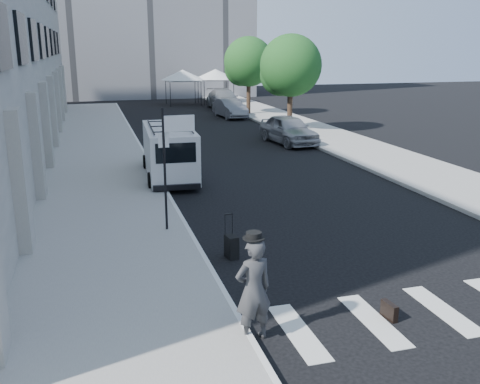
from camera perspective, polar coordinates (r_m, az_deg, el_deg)
ground at (r=13.42m, az=5.41°, el=-7.88°), size 120.00×120.00×0.00m
sidewalk_left at (r=27.96m, az=-14.95°, el=4.07°), size 4.50×48.00×0.15m
sidewalk_right at (r=34.66m, az=7.45°, el=6.55°), size 4.00×56.00×0.15m
sign_pole at (r=15.07m, az=-7.25°, el=5.18°), size 1.03×0.07×3.50m
tree_near at (r=33.87m, az=5.18°, el=13.04°), size 3.80×3.83×6.03m
tree_far at (r=42.40m, az=0.73°, el=13.54°), size 3.80×3.83×6.03m
tent_left at (r=50.28m, az=-6.14°, el=12.29°), size 4.00×4.00×3.20m
tent_right at (r=51.40m, az=-2.63°, el=12.42°), size 4.00×4.00×3.20m
businessman at (r=9.86m, az=1.44°, el=-10.41°), size 0.80×0.60×1.99m
briefcase at (r=11.32m, az=15.63°, el=-12.09°), size 0.16×0.45×0.34m
suitcase at (r=13.77m, az=-0.91°, el=-5.84°), size 0.31×0.44×1.14m
cargo_van at (r=22.10m, az=-7.58°, el=4.30°), size 2.19×5.66×2.12m
parked_car_a at (r=30.04m, az=5.21°, el=6.66°), size 2.36×4.84×1.59m
parked_car_b at (r=41.08m, az=-1.07°, el=8.91°), size 1.85×4.41×1.42m
parked_car_c at (r=46.92m, az=-1.76°, el=9.85°), size 2.56×5.80×1.66m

